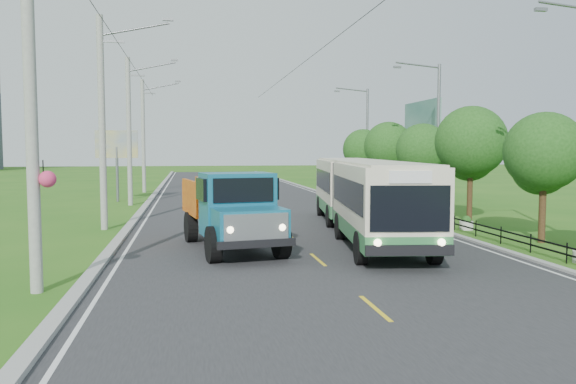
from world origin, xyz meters
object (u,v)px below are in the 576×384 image
object	(u,v)px
pole_far	(144,135)
tree_fifth	(388,149)
bus	(363,191)
planter_far	(363,196)
pole_nearest	(33,104)
streetlight_far	(365,137)
billboard_left	(117,149)
streetlight_mid	(436,132)
planter_near	(466,224)
pole_mid	(130,131)
pole_near	(103,122)
tree_second	(543,156)
tree_third	(471,146)
planter_mid	(403,207)
dump_truck	(231,205)
tree_back	(363,152)
billboard_right	(422,128)
tree_fourth	(422,153)

from	to	relation	value
pole_far	tree_fifth	world-z (taller)	pole_far
bus	planter_far	bearing A→B (deg)	80.08
pole_nearest	streetlight_far	size ratio (longest dim) A/B	1.10
planter_far	billboard_left	xyz separation A→B (m)	(-18.10, 2.00, 3.58)
streetlight_mid	planter_near	bearing A→B (deg)	-104.32
pole_mid	planter_near	world-z (taller)	pole_mid
pole_near	tree_second	world-z (taller)	pole_near
billboard_left	bus	bearing A→B (deg)	-55.16
tree_second	planter_far	bearing A→B (deg)	93.62
pole_nearest	streetlight_mid	xyz separation A→B (m)	(18.88, 17.00, -0.03)
planter_near	billboard_left	distance (m)	25.78
tree_second	planter_far	size ratio (longest dim) A/B	7.91
tree_third	planter_mid	xyz separation A→B (m)	(-1.26, 5.86, -3.70)
planter_mid	dump_truck	world-z (taller)	dump_truck
pole_far	planter_near	xyz separation A→B (m)	(16.86, -27.00, -4.81)
tree_back	billboard_right	size ratio (longest dim) A/B	0.75
pole_mid	pole_far	xyz separation A→B (m)	(0.00, 12.00, 0.00)
pole_nearest	dump_truck	xyz separation A→B (m)	(5.48, 5.71, -3.27)
pole_far	dump_truck	world-z (taller)	pole_far
tree_third	planter_mid	bearing A→B (deg)	102.10
pole_mid	tree_fifth	xyz separation A→B (m)	(18.12, -0.86, -1.24)
tree_fifth	planter_near	bearing A→B (deg)	-95.08
tree_back	billboard_left	size ratio (longest dim) A/B	1.06
tree_back	planter_mid	xyz separation A→B (m)	(-1.26, -12.14, -3.37)
planter_near	tree_fifth	bearing A→B (deg)	84.92
planter_mid	bus	bearing A→B (deg)	-121.96
pole_near	tree_fourth	xyz separation A→B (m)	(18.12, 5.14, -1.51)
billboard_left	dump_truck	world-z (taller)	billboard_left
billboard_left	streetlight_mid	bearing A→B (deg)	-26.40
bus	pole_near	bearing A→B (deg)	171.31
tree_fourth	dump_truck	bearing A→B (deg)	-137.81
tree_fifth	bus	world-z (taller)	tree_fifth
tree_fifth	planter_far	bearing A→B (deg)	124.05
billboard_right	billboard_left	bearing A→B (deg)	169.60
tree_third	tree_fifth	bearing A→B (deg)	90.00
tree_second	bus	world-z (taller)	tree_second
streetlight_mid	bus	bearing A→B (deg)	-130.89
pole_mid	tree_back	xyz separation A→B (m)	(18.12, 5.14, -1.44)
tree_fourth	planter_mid	world-z (taller)	tree_fourth
planter_far	tree_fourth	bearing A→B (deg)	-80.92
pole_mid	tree_second	xyz separation A→B (m)	(18.12, -18.86, -1.57)
pole_mid	planter_far	xyz separation A→B (m)	(16.86, 1.00, -4.81)
pole_mid	planter_far	bearing A→B (deg)	3.39
tree_fourth	bus	distance (m)	10.90
planter_near	tree_second	bearing A→B (deg)	-71.97
tree_back	planter_mid	distance (m)	12.66
tree_third	billboard_left	distance (m)	25.02
bus	billboard_right	bearing A→B (deg)	66.00
pole_mid	billboard_left	xyz separation A→B (m)	(-1.24, 3.00, -1.23)
pole_mid	pole_near	bearing A→B (deg)	-90.00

